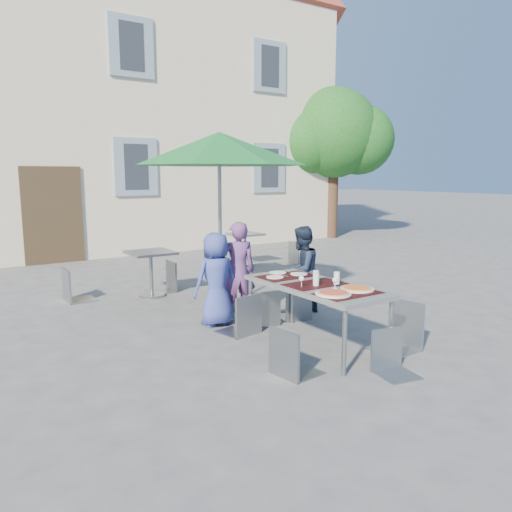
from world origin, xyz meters
TOP-DOWN VIEW (x-y plane):
  - ground at (0.00, 0.00)m, footprint 90.00×90.00m
  - building at (-0.00, 11.50)m, footprint 13.60×8.20m
  - tree at (6.55, 7.54)m, footprint 3.60×3.00m
  - dining_table at (-0.69, -0.12)m, footprint 0.80×1.85m
  - pizza_near_left at (-0.87, -0.63)m, footprint 0.39×0.39m
  - pizza_near_right at (-0.50, -0.61)m, footprint 0.38×0.38m
  - glassware at (-0.66, -0.20)m, footprint 0.51×0.42m
  - place_settings at (-0.68, 0.50)m, footprint 0.63×0.44m
  - child_0 at (-1.25, 1.25)m, footprint 0.63×0.42m
  - child_1 at (-0.87, 1.33)m, footprint 0.58×0.47m
  - child_2 at (0.03, 1.03)m, footprint 0.72×0.56m
  - chair_0 at (-1.17, 0.71)m, footprint 0.52×0.53m
  - chair_1 at (-0.73, 0.89)m, footprint 0.48×0.48m
  - chair_2 at (-0.20, 0.86)m, footprint 0.47×0.47m
  - chair_3 at (-1.48, -0.68)m, footprint 0.47×0.47m
  - chair_4 at (0.08, -0.75)m, footprint 0.51×0.50m
  - chair_5 at (-0.56, -1.20)m, footprint 0.45×0.45m
  - patio_umbrella at (-0.78, 1.96)m, footprint 2.54×2.54m
  - cafe_table_0 at (-1.37, 3.27)m, footprint 0.71×0.71m
  - bg_chair_l_0 at (-2.54, 3.64)m, footprint 0.46×0.46m
  - bg_chair_r_0 at (-1.01, 3.48)m, footprint 0.46×0.46m
  - cafe_table_1 at (1.49, 4.84)m, footprint 0.67×0.67m
  - bg_chair_l_1 at (1.05, 4.45)m, footprint 0.44×0.44m
  - bg_chair_r_1 at (2.47, 4.46)m, footprint 0.44×0.44m

SIDE VIEW (x-z plane):
  - ground at x=0.00m, z-range 0.00..0.00m
  - cafe_table_1 at x=1.49m, z-range 0.12..0.85m
  - chair_5 at x=-0.56m, z-range 0.07..0.93m
  - bg_chair_l_1 at x=1.05m, z-range 0.07..0.96m
  - cafe_table_0 at x=-1.37m, z-range 0.15..0.91m
  - chair_2 at x=-0.20m, z-range 0.08..0.98m
  - bg_chair_r_1 at x=2.47m, z-range 0.08..1.00m
  - chair_1 at x=-0.73m, z-range 0.08..1.01m
  - chair_3 at x=-1.48m, z-range 0.08..1.03m
  - bg_chair_r_0 at x=-1.01m, z-range 0.09..1.08m
  - chair_0 at x=-1.17m, z-range 0.09..1.09m
  - bg_chair_l_0 at x=-2.54m, z-range 0.09..1.10m
  - chair_4 at x=0.08m, z-range 0.10..1.16m
  - child_0 at x=-1.25m, z-range 0.00..1.27m
  - child_2 at x=0.03m, z-range 0.00..1.29m
  - child_1 at x=-0.87m, z-range 0.00..1.39m
  - dining_table at x=-0.69m, z-range 0.32..1.07m
  - place_settings at x=-0.68m, z-range 0.76..0.77m
  - pizza_near_right at x=-0.50m, z-range 0.75..0.78m
  - pizza_near_left at x=-0.87m, z-range 0.75..0.78m
  - glassware at x=-0.66m, z-range 0.75..0.90m
  - patio_umbrella at x=-0.78m, z-range 1.05..3.68m
  - tree at x=6.55m, z-range 0.90..5.60m
  - building at x=0.00m, z-range -0.70..10.40m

